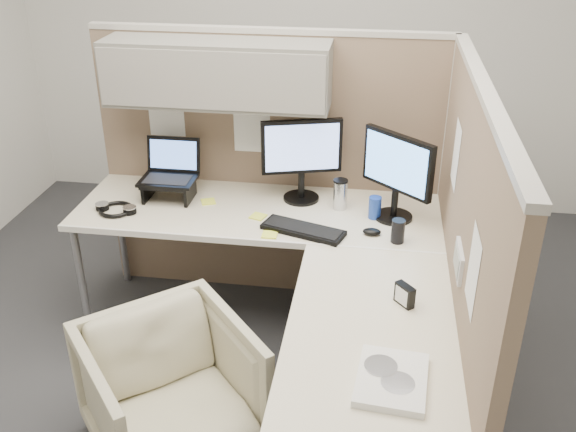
# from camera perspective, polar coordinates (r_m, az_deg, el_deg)

# --- Properties ---
(ground) EXTENTS (4.50, 4.50, 0.00)m
(ground) POSITION_cam_1_polar(r_m,az_deg,el_deg) (3.45, -2.32, -14.46)
(ground) COLOR #2C2D30
(ground) RESTS_ON ground
(partition_back) EXTENTS (2.00, 0.36, 1.63)m
(partition_back) POSITION_cam_1_polar(r_m,az_deg,el_deg) (3.64, -3.63, 7.96)
(partition_back) COLOR #816954
(partition_back) RESTS_ON ground
(partition_right) EXTENTS (0.07, 2.03, 1.63)m
(partition_right) POSITION_cam_1_polar(r_m,az_deg,el_deg) (2.90, 14.94, -4.47)
(partition_right) COLOR #816954
(partition_right) RESTS_ON ground
(desk) EXTENTS (2.00, 1.98, 0.73)m
(desk) POSITION_cam_1_polar(r_m,az_deg,el_deg) (3.13, 0.12, -3.71)
(desk) COLOR beige
(desk) RESTS_ON ground
(office_chair) EXTENTS (0.92, 0.92, 0.69)m
(office_chair) POSITION_cam_1_polar(r_m,az_deg,el_deg) (2.95, -10.36, -14.72)
(office_chair) COLOR beige
(office_chair) RESTS_ON ground
(monitor_left) EXTENTS (0.43, 0.20, 0.47)m
(monitor_left) POSITION_cam_1_polar(r_m,az_deg,el_deg) (3.49, 1.22, 5.56)
(monitor_left) COLOR black
(monitor_left) RESTS_ON desk
(monitor_right) EXTENTS (0.35, 0.32, 0.47)m
(monitor_right) POSITION_cam_1_polar(r_m,az_deg,el_deg) (3.33, 9.67, 4.03)
(monitor_right) COLOR black
(monitor_right) RESTS_ON desk
(laptop_station) EXTENTS (0.31, 0.26, 0.32)m
(laptop_station) POSITION_cam_1_polar(r_m,az_deg,el_deg) (3.65, -10.47, 3.44)
(laptop_station) COLOR black
(laptop_station) RESTS_ON desk
(keyboard) EXTENTS (0.45, 0.27, 0.02)m
(keyboard) POSITION_cam_1_polar(r_m,az_deg,el_deg) (3.26, 1.35, -1.25)
(keyboard) COLOR black
(keyboard) RESTS_ON desk
(mouse) EXTENTS (0.09, 0.06, 0.03)m
(mouse) POSITION_cam_1_polar(r_m,az_deg,el_deg) (3.26, 7.46, -1.39)
(mouse) COLOR black
(mouse) RESTS_ON desk
(travel_mug) EXTENTS (0.08, 0.08, 0.17)m
(travel_mug) POSITION_cam_1_polar(r_m,az_deg,el_deg) (3.48, 4.66, 1.95)
(travel_mug) COLOR silver
(travel_mug) RESTS_ON desk
(soda_can_green) EXTENTS (0.07, 0.07, 0.12)m
(soda_can_green) POSITION_cam_1_polar(r_m,az_deg,el_deg) (3.19, 9.75, -1.33)
(soda_can_green) COLOR black
(soda_can_green) RESTS_ON desk
(soda_can_silver) EXTENTS (0.07, 0.07, 0.12)m
(soda_can_silver) POSITION_cam_1_polar(r_m,az_deg,el_deg) (3.41, 7.73, 0.75)
(soda_can_silver) COLOR #1E3FA5
(soda_can_silver) RESTS_ON desk
(sticky_note_b) EXTENTS (0.08, 0.08, 0.01)m
(sticky_note_b) POSITION_cam_1_polar(r_m,az_deg,el_deg) (3.23, -1.64, -1.67)
(sticky_note_b) COLOR #E7F340
(sticky_note_b) RESTS_ON desk
(sticky_note_c) EXTENTS (0.10, 0.10, 0.01)m
(sticky_note_c) POSITION_cam_1_polar(r_m,az_deg,el_deg) (3.60, -7.11, 1.28)
(sticky_note_c) COLOR #E7F340
(sticky_note_c) RESTS_ON desk
(sticky_note_d) EXTENTS (0.10, 0.10, 0.01)m
(sticky_note_d) POSITION_cam_1_polar(r_m,az_deg,el_deg) (3.41, -2.67, -0.03)
(sticky_note_d) COLOR #E7F340
(sticky_note_d) RESTS_ON desk
(headphones) EXTENTS (0.23, 0.21, 0.03)m
(headphones) POSITION_cam_1_polar(r_m,az_deg,el_deg) (3.58, -15.04, 0.60)
(headphones) COLOR black
(headphones) RESTS_ON desk
(paper_stack) EXTENTS (0.27, 0.33, 0.03)m
(paper_stack) POSITION_cam_1_polar(r_m,az_deg,el_deg) (2.37, 9.19, -14.16)
(paper_stack) COLOR white
(paper_stack) RESTS_ON desk
(desk_clock) EXTENTS (0.09, 0.10, 0.09)m
(desk_clock) POSITION_cam_1_polar(r_m,az_deg,el_deg) (2.74, 10.31, -6.92)
(desk_clock) COLOR black
(desk_clock) RESTS_ON desk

